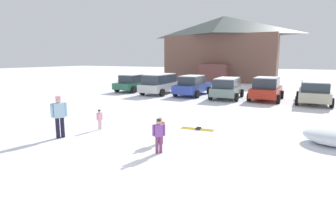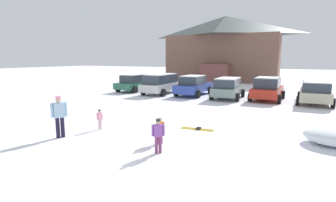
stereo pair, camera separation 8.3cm
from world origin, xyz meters
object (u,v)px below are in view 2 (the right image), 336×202
object	(u,v)px
parked_silver_wagon	(161,83)
pair_of_skis	(198,129)
parked_blue_hatchback	(194,85)
skier_child_in_orange_jacket	(160,129)
skier_child_in_purple_jacket	(158,134)
parked_grey_wagon	(228,87)
parked_red_sedan	(267,89)
skier_adult_in_blue_parka	(59,114)
parked_beige_suv	(315,91)
parked_green_coupe	(134,83)
ski_lodge	(224,48)
skier_child_in_pink_snowsuit	(100,118)
plowed_snow_pile	(334,137)

from	to	relation	value
parked_silver_wagon	pair_of_skis	bearing A→B (deg)	-53.00
parked_blue_hatchback	skier_child_in_orange_jacket	bearing A→B (deg)	-73.10
parked_blue_hatchback	skier_child_in_purple_jacket	xyz separation A→B (m)	(4.24, -13.42, -0.19)
parked_grey_wagon	pair_of_skis	bearing A→B (deg)	-82.63
parked_red_sedan	skier_adult_in_blue_parka	xyz separation A→B (m)	(-5.99, -13.83, 0.08)
parked_blue_hatchback	parked_beige_suv	xyz separation A→B (m)	(9.06, 0.09, 0.01)
parked_green_coupe	ski_lodge	bearing A→B (deg)	76.69
skier_child_in_orange_jacket	parked_silver_wagon	bearing A→B (deg)	119.09
parked_beige_suv	pair_of_skis	world-z (taller)	parked_beige_suv
parked_green_coupe	skier_child_in_orange_jacket	size ratio (longest dim) A/B	4.26
parked_red_sedan	parked_beige_suv	xyz separation A→B (m)	(3.14, -0.02, 0.00)
parked_red_sedan	skier_child_in_orange_jacket	bearing A→B (deg)	-99.57
skier_child_in_pink_snowsuit	skier_adult_in_blue_parka	size ratio (longest dim) A/B	0.53
ski_lodge	plowed_snow_pile	world-z (taller)	ski_lodge
ski_lodge	parked_blue_hatchback	bearing A→B (deg)	-82.60
parked_blue_hatchback	pair_of_skis	size ratio (longest dim) A/B	3.15
skier_child_in_pink_snowsuit	plowed_snow_pile	world-z (taller)	skier_child_in_pink_snowsuit
parked_green_coupe	skier_adult_in_blue_parka	xyz separation A→B (m)	(6.07, -13.72, 0.13)
skier_child_in_orange_jacket	plowed_snow_pile	bearing A→B (deg)	25.96
skier_adult_in_blue_parka	pair_of_skis	bearing A→B (deg)	39.83
parked_green_coupe	skier_child_in_purple_jacket	world-z (taller)	parked_green_coupe
pair_of_skis	plowed_snow_pile	distance (m)	5.18
ski_lodge	skier_child_in_pink_snowsuit	size ratio (longest dim) A/B	17.65
parked_green_coupe	pair_of_skis	bearing A→B (deg)	-43.87
parked_grey_wagon	pair_of_skis	xyz separation A→B (m)	(1.24, -9.61, -0.86)
ski_lodge	parked_beige_suv	world-z (taller)	ski_lodge
parked_red_sedan	skier_child_in_purple_jacket	size ratio (longest dim) A/B	3.64
skier_child_in_purple_jacket	plowed_snow_pile	bearing A→B (deg)	35.16
parked_beige_suv	skier_adult_in_blue_parka	world-z (taller)	skier_adult_in_blue_parka
parked_red_sedan	skier_child_in_purple_jacket	distance (m)	13.64
parked_red_sedan	skier_adult_in_blue_parka	world-z (taller)	parked_red_sedan
skier_child_in_orange_jacket	skier_child_in_pink_snowsuit	size ratio (longest dim) A/B	1.11
skier_child_in_purple_jacket	parked_red_sedan	bearing A→B (deg)	82.93
parked_grey_wagon	plowed_snow_pile	distance (m)	11.29
skier_adult_in_blue_parka	pair_of_skis	distance (m)	5.79
parked_beige_suv	plowed_snow_pile	size ratio (longest dim) A/B	2.25
skier_adult_in_blue_parka	ski_lodge	bearing A→B (deg)	93.95
pair_of_skis	parked_red_sedan	bearing A→B (deg)	81.05
parked_beige_suv	skier_adult_in_blue_parka	size ratio (longest dim) A/B	2.76
skier_adult_in_blue_parka	skier_child_in_purple_jacket	bearing A→B (deg)	3.89
parked_blue_hatchback	skier_child_in_orange_jacket	size ratio (longest dim) A/B	4.75
parked_blue_hatchback	skier_child_in_orange_jacket	xyz separation A→B (m)	(3.80, -12.50, -0.29)
skier_child_in_purple_jacket	skier_child_in_pink_snowsuit	world-z (taller)	skier_child_in_purple_jacket
parked_blue_hatchback	skier_child_in_pink_snowsuit	size ratio (longest dim) A/B	5.27
plowed_snow_pile	parked_grey_wagon	bearing A→B (deg)	124.61
parked_beige_suv	skier_child_in_pink_snowsuit	world-z (taller)	parked_beige_suv
parked_silver_wagon	parked_beige_suv	size ratio (longest dim) A/B	1.02
parked_blue_hatchback	parked_grey_wagon	distance (m)	3.11
parked_silver_wagon	ski_lodge	bearing A→B (deg)	87.62
parked_green_coupe	parked_beige_suv	world-z (taller)	parked_green_coupe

